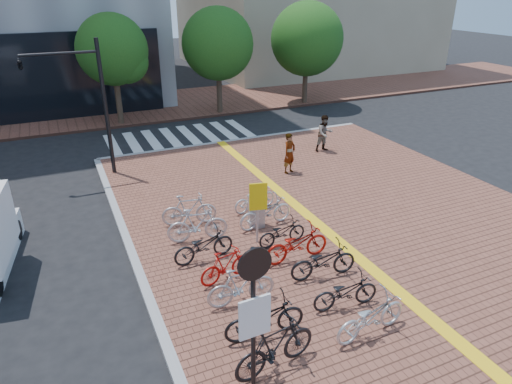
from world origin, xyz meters
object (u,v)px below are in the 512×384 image
bike_1 (265,318)px  bike_9 (323,261)px  bike_0 (275,347)px  bike_3 (226,265)px  bike_6 (189,210)px  notice_sign (254,308)px  bike_11 (282,232)px  bike_12 (265,212)px  bike_13 (255,199)px  yellow_sign (258,202)px  traffic_light_pole (68,86)px  pedestrian_b (325,133)px  bike_4 (204,245)px  bike_10 (297,244)px  bike_5 (197,225)px  bike_2 (241,286)px  pedestrian_a (289,153)px  utility_box (256,211)px  bike_8 (346,292)px  bike_7 (371,316)px

bike_1 → bike_9: bearing=-54.9°
bike_0 → bike_3: bearing=-12.2°
bike_6 → notice_sign: 7.44m
bike_3 → bike_6: 3.41m
bike_11 → bike_12: size_ratio=0.82×
bike_13 → yellow_sign: (-0.83, -2.07, 0.95)m
bike_6 → yellow_sign: 2.66m
bike_13 → traffic_light_pole: size_ratio=0.31×
pedestrian_b → notice_sign: 14.65m
bike_4 → pedestrian_b: (8.19, 6.63, 0.39)m
bike_4 → bike_12: bike_12 is taller
bike_10 → bike_13: (0.19, 3.39, -0.08)m
bike_6 → bike_13: bike_6 is taller
bike_1 → notice_sign: bearing=152.8°
bike_1 → bike_4: bearing=8.8°
bike_5 → bike_11: (2.28, -1.26, -0.15)m
bike_0 → yellow_sign: (1.77, 4.77, 0.80)m
bike_11 → traffic_light_pole: size_ratio=0.29×
bike_2 → pedestrian_a: 8.86m
bike_13 → traffic_light_pole: (-5.25, 5.66, 3.33)m
bike_0 → bike_13: bearing=-29.7°
bike_3 → yellow_sign: yellow_sign is taller
utility_box → bike_5: bearing=-177.0°
bike_8 → pedestrian_a: 8.85m
bike_11 → utility_box: 1.39m
bike_5 → bike_13: bearing=-54.2°
bike_6 → pedestrian_a: (5.15, 2.69, 0.31)m
bike_9 → pedestrian_a: (2.70, 7.03, 0.36)m
bike_9 → pedestrian_a: bearing=-14.9°
bike_0 → bike_8: bike_0 is taller
bike_0 → bike_7: bearing=-98.1°
bike_1 → pedestrian_a: pedestrian_a is taller
bike_13 → bike_5: bearing=105.5°
bike_12 → yellow_sign: yellow_sign is taller
bike_4 → bike_6: bearing=-11.8°
bike_2 → bike_7: 3.15m
yellow_sign → bike_12: bearing=52.1°
bike_4 → bike_7: size_ratio=0.94×
bike_10 → bike_11: size_ratio=1.25×
bike_12 → pedestrian_b: size_ratio=1.12×
bike_6 → bike_9: (2.45, -4.34, -0.05)m
bike_0 → utility_box: bike_0 is taller
bike_1 → bike_7: (2.20, -0.94, 0.01)m
notice_sign → bike_3: bearing=77.2°
utility_box → yellow_sign: size_ratio=0.55×
bike_6 → bike_3: bearing=-168.7°
bike_8 → pedestrian_a: size_ratio=1.01×
bike_9 → bike_12: bike_12 is taller
bike_5 → bike_11: 2.61m
bike_3 → utility_box: size_ratio=1.41×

